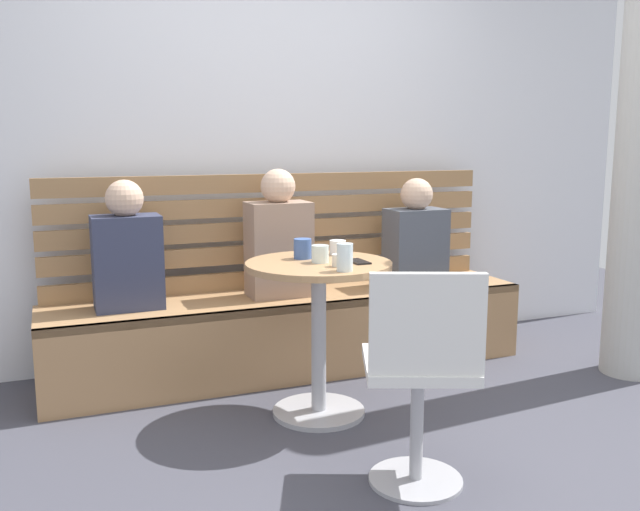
% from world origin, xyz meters
% --- Properties ---
extents(ground, '(8.00, 8.00, 0.00)m').
position_xyz_m(ground, '(0.00, 0.00, 0.00)').
color(ground, '#42424C').
extents(back_wall, '(5.20, 0.10, 2.90)m').
position_xyz_m(back_wall, '(0.00, 1.64, 1.45)').
color(back_wall, silver).
rests_on(back_wall, ground).
extents(booth_bench, '(2.70, 0.52, 0.44)m').
position_xyz_m(booth_bench, '(0.00, 1.20, 0.22)').
color(booth_bench, '#A87C51').
rests_on(booth_bench, ground).
extents(booth_backrest, '(2.65, 0.04, 0.66)m').
position_xyz_m(booth_backrest, '(0.00, 1.44, 0.78)').
color(booth_backrest, '#9A7249').
rests_on(booth_backrest, booth_bench).
extents(cafe_table, '(0.68, 0.68, 0.74)m').
position_xyz_m(cafe_table, '(-0.10, 0.55, 0.52)').
color(cafe_table, '#ADADB2').
rests_on(cafe_table, ground).
extents(white_chair, '(0.52, 0.52, 0.85)m').
position_xyz_m(white_chair, '(-0.02, -0.26, 0.46)').
color(white_chair, '#ADADB2').
rests_on(white_chair, ground).
extents(person_adult, '(0.34, 0.22, 0.70)m').
position_xyz_m(person_adult, '(-0.08, 1.20, 0.75)').
color(person_adult, '#9E7F6B').
rests_on(person_adult, booth_bench).
extents(person_child_left, '(0.34, 0.22, 0.64)m').
position_xyz_m(person_child_left, '(0.77, 1.18, 0.72)').
color(person_child_left, '#4C515B').
rests_on(person_child_left, booth_bench).
extents(person_child_middle, '(0.34, 0.22, 0.66)m').
position_xyz_m(person_child_middle, '(-0.88, 1.22, 0.73)').
color(person_child_middle, '#333851').
rests_on(person_child_middle, booth_bench).
extents(cup_glass_short, '(0.08, 0.08, 0.08)m').
position_xyz_m(cup_glass_short, '(-0.10, 0.54, 0.78)').
color(cup_glass_short, silver).
rests_on(cup_glass_short, cafe_table).
extents(cup_ceramic_white, '(0.08, 0.08, 0.07)m').
position_xyz_m(cup_ceramic_white, '(0.06, 0.71, 0.78)').
color(cup_ceramic_white, white).
rests_on(cup_ceramic_white, cafe_table).
extents(cup_espresso_small, '(0.06, 0.06, 0.05)m').
position_xyz_m(cup_espresso_small, '(-0.06, 0.41, 0.77)').
color(cup_espresso_small, silver).
rests_on(cup_espresso_small, cafe_table).
extents(cup_glass_tall, '(0.07, 0.07, 0.12)m').
position_xyz_m(cup_glass_tall, '(-0.08, 0.30, 0.80)').
color(cup_glass_tall, silver).
rests_on(cup_glass_tall, cafe_table).
extents(cup_mug_blue, '(0.08, 0.08, 0.09)m').
position_xyz_m(cup_mug_blue, '(-0.14, 0.66, 0.79)').
color(cup_mug_blue, '#3D5B9E').
rests_on(cup_mug_blue, cafe_table).
extents(phone_on_table, '(0.07, 0.14, 0.01)m').
position_xyz_m(phone_on_table, '(0.06, 0.47, 0.74)').
color(phone_on_table, black).
rests_on(phone_on_table, cafe_table).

